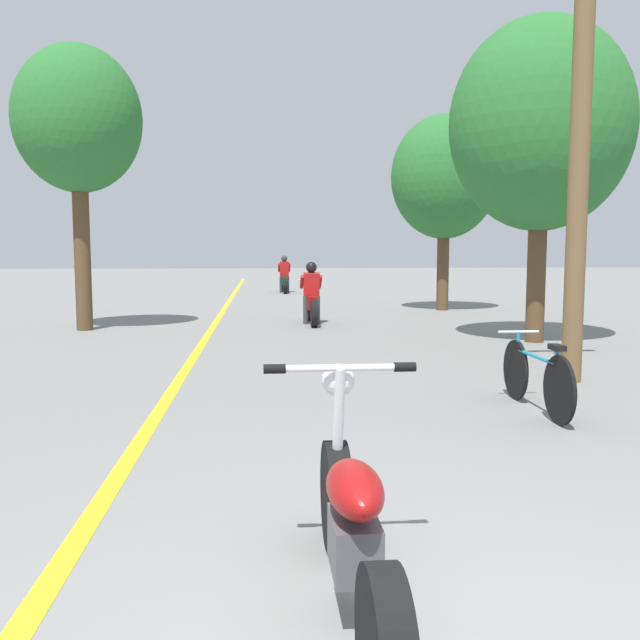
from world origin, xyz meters
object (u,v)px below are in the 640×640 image
roadside_tree_right_far (445,178)px  motorcycle_foreground (353,528)px  bicycle_parked (536,376)px  motorcycle_rider_far (284,278)px  roadside_tree_left (78,122)px  utility_pole (580,133)px  motorcycle_rider_lead (311,300)px  roadside_tree_right_near (541,126)px

roadside_tree_right_far → motorcycle_foreground: 15.99m
roadside_tree_right_far → bicycle_parked: roadside_tree_right_far is taller
motorcycle_foreground → bicycle_parked: (2.33, 3.62, -0.04)m
motorcycle_foreground → motorcycle_rider_far: motorcycle_rider_far is taller
roadside_tree_right_far → motorcycle_rider_far: size_ratio=2.45×
motorcycle_foreground → motorcycle_rider_far: bearing=88.8°
motorcycle_foreground → bicycle_parked: size_ratio=1.18×
roadside_tree_left → motorcycle_rider_far: (4.43, 11.98, -3.57)m
utility_pole → motorcycle_rider_far: utility_pole is taller
motorcycle_rider_lead → motorcycle_rider_far: motorcycle_rider_far is taller
roadside_tree_right_far → roadside_tree_left: bearing=-155.1°
motorcycle_rider_lead → bicycle_parked: 8.47m
roadside_tree_left → bicycle_parked: bearing=-50.0°
motorcycle_foreground → motorcycle_rider_lead: motorcycle_rider_lead is taller
utility_pole → bicycle_parked: (-1.06, -1.47, -2.63)m
motorcycle_foreground → bicycle_parked: 4.30m
motorcycle_foreground → motorcycle_rider_far: size_ratio=0.96×
roadside_tree_right_near → motorcycle_rider_lead: (-3.69, 3.31, -3.19)m
roadside_tree_right_near → bicycle_parked: size_ratio=3.21×
roadside_tree_right_near → motorcycle_foreground: 10.22m
roadside_tree_right_near → motorcycle_rider_lead: size_ratio=2.74×
roadside_tree_right_near → roadside_tree_right_far: bearing=89.3°
roadside_tree_right_near → roadside_tree_right_far: 6.42m
roadside_tree_left → bicycle_parked: 10.49m
motorcycle_rider_far → bicycle_parked: (1.85, -19.48, -0.19)m
roadside_tree_left → motorcycle_rider_lead: size_ratio=2.77×
bicycle_parked → motorcycle_rider_far: bearing=95.4°
utility_pole → motorcycle_rider_lead: size_ratio=2.87×
utility_pole → roadside_tree_left: utility_pole is taller
roadside_tree_right_far → bicycle_parked: (-2.13, -11.42, -3.17)m
roadside_tree_right_near → motorcycle_foreground: roadside_tree_right_near is taller
roadside_tree_right_near → bicycle_parked: 6.36m
roadside_tree_right_near → roadside_tree_left: (-8.34, 2.50, 0.40)m
utility_pole → roadside_tree_right_near: 3.74m
motorcycle_foreground → motorcycle_rider_far: 23.11m
utility_pole → roadside_tree_right_far: bearing=83.8°
roadside_tree_right_far → roadside_tree_left: size_ratio=0.92×
roadside_tree_right_near → motorcycle_foreground: size_ratio=2.72×
motorcycle_foreground → motorcycle_rider_lead: (0.69, 11.92, 0.13)m
utility_pole → motorcycle_foreground: 6.64m
motorcycle_rider_far → utility_pole: bearing=-80.8°
motorcycle_foreground → motorcycle_rider_lead: size_ratio=1.01×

